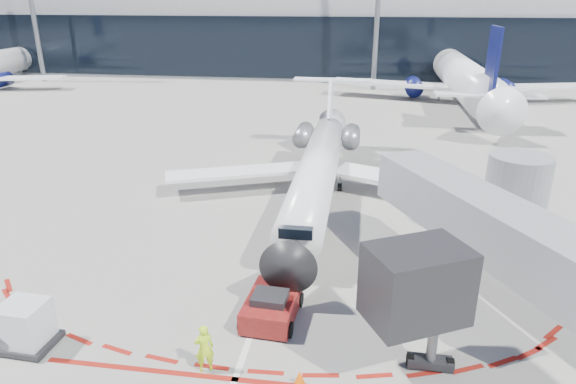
# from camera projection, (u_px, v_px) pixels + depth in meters

# --- Properties ---
(ground) EXTENTS (260.00, 260.00, 0.00)m
(ground) POSITION_uv_depth(u_px,v_px,m) (286.00, 236.00, 28.41)
(ground) COLOR slate
(ground) RESTS_ON ground
(apron_centerline) EXTENTS (0.25, 40.00, 0.01)m
(apron_centerline) POSITION_uv_depth(u_px,v_px,m) (291.00, 221.00, 30.25)
(apron_centerline) COLOR silver
(apron_centerline) RESTS_ON ground
(apron_stop_bar) EXTENTS (14.00, 0.25, 0.01)m
(apron_stop_bar) POSITION_uv_depth(u_px,v_px,m) (235.00, 379.00, 17.80)
(apron_stop_bar) COLOR maroon
(apron_stop_bar) RESTS_ON ground
(terminal_building) EXTENTS (150.00, 24.15, 24.00)m
(terminal_building) POSITION_uv_depth(u_px,v_px,m) (345.00, 20.00, 85.28)
(terminal_building) COLOR #9B9DA0
(terminal_building) RESTS_ON ground
(jet_bridge) EXTENTS (10.03, 15.20, 4.90)m
(jet_bridge) POSITION_uv_depth(u_px,v_px,m) (489.00, 219.00, 23.19)
(jet_bridge) COLOR gray
(jet_bridge) RESTS_ON ground
(regional_jet) EXTENTS (20.76, 25.59, 6.41)m
(regional_jet) POSITION_uv_depth(u_px,v_px,m) (319.00, 165.00, 33.23)
(regional_jet) COLOR white
(regional_jet) RESTS_ON ground
(pushback_tug) EXTENTS (2.33, 5.09, 1.31)m
(pushback_tug) POSITION_uv_depth(u_px,v_px,m) (272.00, 306.00, 21.00)
(pushback_tug) COLOR #5E0D11
(pushback_tug) RESTS_ON ground
(ramp_worker) EXTENTS (0.81, 0.70, 1.88)m
(ramp_worker) POSITION_uv_depth(u_px,v_px,m) (204.00, 348.00, 17.92)
(ramp_worker) COLOR #C5FF1A
(ramp_worker) RESTS_ON ground
(uld_container) EXTENTS (2.06, 1.78, 1.86)m
(uld_container) POSITION_uv_depth(u_px,v_px,m) (26.00, 326.00, 19.16)
(uld_container) COLOR black
(uld_container) RESTS_ON ground
(safety_cone_right) EXTENTS (0.41, 0.41, 0.56)m
(safety_cone_right) POSITION_uv_depth(u_px,v_px,m) (300.00, 378.00, 17.48)
(safety_cone_right) COLOR #FF5E05
(safety_cone_right) RESTS_ON ground
(bg_airliner_1) EXTENTS (37.84, 40.07, 12.24)m
(bg_airliner_1) POSITION_uv_depth(u_px,v_px,m) (463.00, 50.00, 63.01)
(bg_airliner_1) COLOR white
(bg_airliner_1) RESTS_ON ground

